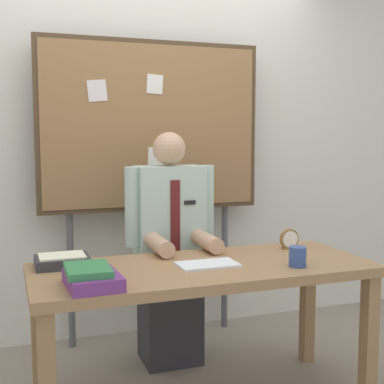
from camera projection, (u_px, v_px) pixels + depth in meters
back_wall at (144, 140)px, 3.66m from camera, size 6.40×0.08×2.70m
desk at (204, 283)px, 2.65m from camera, size 1.70×0.70×0.74m
person at (170, 257)px, 3.18m from camera, size 0.55×0.56×1.40m
bulletin_board at (152, 130)px, 3.46m from camera, size 1.49×0.09×2.00m
book_stack at (91, 277)px, 2.26m from camera, size 0.23×0.30×0.09m
open_notebook at (208, 264)px, 2.63m from camera, size 0.30×0.18×0.01m
desk_clock at (289, 240)px, 3.01m from camera, size 0.11×0.04×0.11m
coffee_mug at (298, 257)px, 2.60m from camera, size 0.09×0.09×0.10m
paper_tray at (62, 261)px, 2.61m from camera, size 0.26×0.20×0.06m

